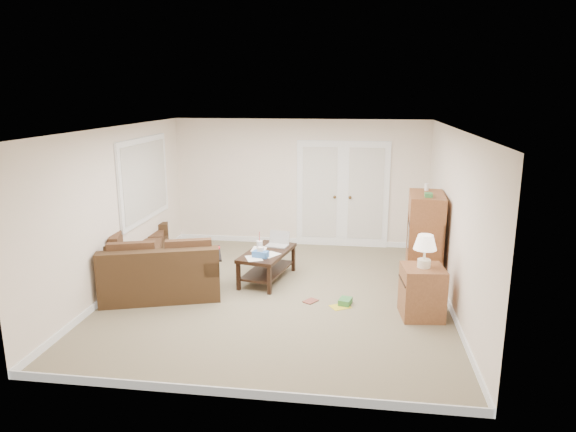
# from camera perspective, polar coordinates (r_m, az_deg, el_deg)

# --- Properties ---
(floor) EXTENTS (5.50, 5.50, 0.00)m
(floor) POSITION_cam_1_polar(r_m,az_deg,el_deg) (7.90, -1.05, -8.70)
(floor) COLOR gray
(floor) RESTS_ON ground
(ceiling) EXTENTS (5.00, 5.50, 0.02)m
(ceiling) POSITION_cam_1_polar(r_m,az_deg,el_deg) (7.33, -1.14, 9.70)
(ceiling) COLOR silver
(ceiling) RESTS_ON wall_back
(wall_left) EXTENTS (0.02, 5.50, 2.50)m
(wall_left) POSITION_cam_1_polar(r_m,az_deg,el_deg) (8.28, -18.46, 0.70)
(wall_left) COLOR white
(wall_left) RESTS_ON floor
(wall_right) EXTENTS (0.02, 5.50, 2.50)m
(wall_right) POSITION_cam_1_polar(r_m,az_deg,el_deg) (7.55, 17.99, -0.46)
(wall_right) COLOR white
(wall_right) RESTS_ON floor
(wall_back) EXTENTS (5.00, 0.02, 2.50)m
(wall_back) POSITION_cam_1_polar(r_m,az_deg,el_deg) (10.19, 1.32, 3.70)
(wall_back) COLOR white
(wall_back) RESTS_ON floor
(wall_front) EXTENTS (5.00, 0.02, 2.50)m
(wall_front) POSITION_cam_1_polar(r_m,az_deg,el_deg) (4.93, -6.11, -7.19)
(wall_front) COLOR white
(wall_front) RESTS_ON floor
(baseboards) EXTENTS (5.00, 5.50, 0.10)m
(baseboards) POSITION_cam_1_polar(r_m,az_deg,el_deg) (7.88, -1.06, -8.36)
(baseboards) COLOR silver
(baseboards) RESTS_ON floor
(french_doors) EXTENTS (1.80, 0.05, 2.13)m
(french_doors) POSITION_cam_1_polar(r_m,az_deg,el_deg) (10.13, 6.07, 2.34)
(french_doors) COLOR silver
(french_doors) RESTS_ON floor
(window_left) EXTENTS (0.05, 1.92, 1.42)m
(window_left) POSITION_cam_1_polar(r_m,az_deg,el_deg) (9.09, -15.65, 3.93)
(window_left) COLOR silver
(window_left) RESTS_ON wall_left
(sectional_sofa) EXTENTS (2.46, 2.76, 0.81)m
(sectional_sofa) POSITION_cam_1_polar(r_m,az_deg,el_deg) (8.58, -15.31, -5.12)
(sectional_sofa) COLOR #442E1A
(sectional_sofa) RESTS_ON floor
(coffee_table) EXTENTS (0.84, 1.30, 0.82)m
(coffee_table) POSITION_cam_1_polar(r_m,az_deg,el_deg) (8.41, -2.25, -5.35)
(coffee_table) COLOR black
(coffee_table) RESTS_ON floor
(tv_armoire) EXTENTS (0.57, 0.96, 1.60)m
(tv_armoire) POSITION_cam_1_polar(r_m,az_deg,el_deg) (8.27, 14.90, -2.63)
(tv_armoire) COLOR brown
(tv_armoire) RESTS_ON floor
(side_cabinet) EXTENTS (0.60, 0.60, 1.16)m
(side_cabinet) POSITION_cam_1_polar(r_m,az_deg,el_deg) (7.24, 14.70, -7.72)
(side_cabinet) COLOR brown
(side_cabinet) RESTS_ON floor
(space_heater) EXTENTS (0.15, 0.14, 0.32)m
(space_heater) POSITION_cam_1_polar(r_m,az_deg,el_deg) (10.13, 13.55, -3.08)
(space_heater) COLOR white
(space_heater) RESTS_ON floor
(floor_magazine) EXTENTS (0.34, 0.32, 0.01)m
(floor_magazine) POSITION_cam_1_polar(r_m,az_deg,el_deg) (7.50, 5.82, -9.99)
(floor_magazine) COLOR gold
(floor_magazine) RESTS_ON floor
(floor_greenbox) EXTENTS (0.21, 0.25, 0.09)m
(floor_greenbox) POSITION_cam_1_polar(r_m,az_deg,el_deg) (7.58, 6.38, -9.42)
(floor_greenbox) COLOR #3B823F
(floor_greenbox) RESTS_ON floor
(floor_book) EXTENTS (0.24, 0.26, 0.02)m
(floor_book) POSITION_cam_1_polar(r_m,az_deg,el_deg) (7.69, 2.08, -9.28)
(floor_book) COLOR brown
(floor_book) RESTS_ON floor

